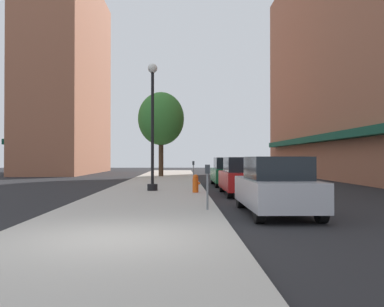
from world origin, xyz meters
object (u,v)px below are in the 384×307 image
Objects in this scene: fire_hydrant at (196,183)px; parking_meter_near at (193,168)px; car_red at (243,177)px; car_green at (228,172)px; tree_near at (161,119)px; parking_meter_far at (207,181)px; car_silver at (276,186)px; lamppost at (152,124)px.

fire_hydrant is 0.60× the size of parking_meter_near.
car_red and car_green have the same top height.
tree_near is at bearing 98.12° from fire_hydrant.
car_red is at bearing 72.40° from parking_meter_far.
car_green is at bearing 80.81° from parking_meter_far.
parking_meter_far is at bearing 176.16° from car_silver.
lamppost is 1.37× the size of car_red.
car_red reaches higher than fire_hydrant.
lamppost is 7.47× the size of fire_hydrant.
tree_near is at bearing 114.46° from car_green.
tree_near is (-2.51, 22.60, 3.96)m from parking_meter_far.
car_green is at bearing 91.73° from car_silver.
fire_hydrant is at bearing -81.88° from tree_near.
lamppost is at bearing 149.54° from fire_hydrant.
car_green is at bearing 49.91° from lamppost.
car_red is (2.10, 0.08, 0.29)m from fire_hydrant.
car_green is (0.00, 12.24, 0.00)m from car_silver.
car_green reaches higher than fire_hydrant.
car_silver is (2.10, -6.26, 0.29)m from fire_hydrant.
lamppost is at bearing 166.42° from car_red.
lamppost is 8.51m from parking_meter_near.
car_red is 1.00× the size of car_green.
tree_near is at bearing 102.81° from car_silver.
parking_meter_near is 0.30× the size of car_red.
car_red is at bearing 2.07° from fire_hydrant.
lamppost is at bearing -128.54° from car_green.
car_green is at bearing 91.29° from car_red.
parking_meter_far reaches higher than fire_hydrant.
fire_hydrant is 0.18× the size of car_silver.
car_silver is at bearing -88.45° from car_green.
car_red is (0.00, 6.34, 0.00)m from car_silver.
lamppost reaches higher than car_green.
car_green is at bearing 70.66° from fire_hydrant.
car_silver is (1.95, -15.34, -0.14)m from parking_meter_near.
parking_meter_near is (2.11, 7.93, -2.25)m from lamppost.
parking_meter_near is (0.15, 9.08, 0.43)m from fire_hydrant.
car_green is at bearing -57.80° from parking_meter_near.
parking_meter_near is at bearing 103.51° from car_red.
parking_meter_far is 6.45m from car_red.
car_red is (4.06, -1.08, -2.39)m from lamppost.
tree_near is 1.63× the size of car_green.
lamppost is 6.75m from car_green.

